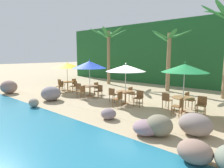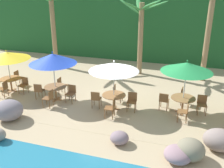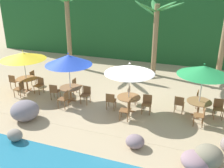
# 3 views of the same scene
# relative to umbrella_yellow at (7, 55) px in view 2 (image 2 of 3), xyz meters

# --- Properties ---
(ground_plane) EXTENTS (120.00, 120.00, 0.00)m
(ground_plane) POSITION_rel_umbrella_yellow_xyz_m (5.66, -0.05, -2.03)
(ground_plane) COLOR tan
(terrace_deck) EXTENTS (18.00, 5.20, 0.01)m
(terrace_deck) POSITION_rel_umbrella_yellow_xyz_m (5.66, -0.05, -2.03)
(terrace_deck) COLOR tan
(terrace_deck) RESTS_ON ground
(foliage_backdrop) EXTENTS (28.00, 2.40, 6.00)m
(foliage_backdrop) POSITION_rel_umbrella_yellow_xyz_m (5.66, 8.95, 0.97)
(foliage_backdrop) COLOR #1E5628
(foliage_backdrop) RESTS_ON ground
(rock_seawall) EXTENTS (17.52, 2.71, 0.98)m
(rock_seawall) POSITION_rel_umbrella_yellow_xyz_m (5.80, -3.18, -1.64)
(rock_seawall) COLOR gray
(rock_seawall) RESTS_ON ground
(umbrella_yellow) EXTENTS (2.44, 2.44, 2.33)m
(umbrella_yellow) POSITION_rel_umbrella_yellow_xyz_m (0.00, 0.00, 0.00)
(umbrella_yellow) COLOR silver
(umbrella_yellow) RESTS_ON ground
(dining_table_yellow) EXTENTS (1.10, 1.10, 0.74)m
(dining_table_yellow) POSITION_rel_umbrella_yellow_xyz_m (0.00, -0.00, -1.42)
(dining_table_yellow) COLOR olive
(dining_table_yellow) RESTS_ON ground
(chair_yellow_seaward) EXTENTS (0.47, 0.48, 0.87)m
(chair_yellow_seaward) POSITION_rel_umbrella_yellow_xyz_m (0.85, -0.02, -1.52)
(chair_yellow_seaward) COLOR brown
(chair_yellow_seaward) RESTS_ON ground
(chair_yellow_inland) EXTENTS (0.45, 0.44, 0.87)m
(chair_yellow_inland) POSITION_rel_umbrella_yellow_xyz_m (-0.13, 0.84, -1.52)
(chair_yellow_inland) COLOR brown
(chair_yellow_inland) RESTS_ON ground
(chair_yellow_right) EXTENTS (0.48, 0.47, 0.87)m
(chair_yellow_right) POSITION_rel_umbrella_yellow_xyz_m (0.20, -0.83, -1.52)
(chair_yellow_right) COLOR brown
(chair_yellow_right) RESTS_ON ground
(umbrella_blue) EXTENTS (2.32, 2.32, 2.55)m
(umbrella_blue) POSITION_rel_umbrella_yellow_xyz_m (2.95, -0.30, 0.17)
(umbrella_blue) COLOR silver
(umbrella_blue) RESTS_ON ground
(dining_table_blue) EXTENTS (1.10, 1.10, 0.74)m
(dining_table_blue) POSITION_rel_umbrella_yellow_xyz_m (2.95, -0.30, -1.42)
(dining_table_blue) COLOR olive
(dining_table_blue) RESTS_ON ground
(chair_blue_seaward) EXTENTS (0.45, 0.45, 0.87)m
(chair_blue_seaward) POSITION_rel_umbrella_yellow_xyz_m (3.80, -0.27, -1.52)
(chair_blue_seaward) COLOR brown
(chair_blue_seaward) RESTS_ON ground
(chair_blue_inland) EXTENTS (0.44, 0.44, 0.87)m
(chair_blue_inland) POSITION_rel_umbrella_yellow_xyz_m (2.82, 0.54, -1.52)
(chair_blue_inland) COLOR brown
(chair_blue_inland) RESTS_ON ground
(chair_blue_left) EXTENTS (0.48, 0.48, 0.87)m
(chair_blue_left) POSITION_rel_umbrella_yellow_xyz_m (2.12, -0.52, -1.52)
(chair_blue_left) COLOR brown
(chair_blue_left) RESTS_ON ground
(chair_blue_right) EXTENTS (0.44, 0.44, 0.87)m
(chair_blue_right) POSITION_rel_umbrella_yellow_xyz_m (3.07, -1.15, -1.52)
(chair_blue_right) COLOR brown
(chair_blue_right) RESTS_ON ground
(umbrella_white) EXTENTS (2.28, 2.28, 2.41)m
(umbrella_white) POSITION_rel_umbrella_yellow_xyz_m (6.08, -0.40, 0.07)
(umbrella_white) COLOR silver
(umbrella_white) RESTS_ON ground
(dining_table_white) EXTENTS (1.10, 1.10, 0.74)m
(dining_table_white) POSITION_rel_umbrella_yellow_xyz_m (6.08, -0.40, -1.42)
(dining_table_white) COLOR olive
(dining_table_white) RESTS_ON ground
(chair_white_seaward) EXTENTS (0.45, 0.45, 0.87)m
(chair_white_seaward) POSITION_rel_umbrella_yellow_xyz_m (6.92, -0.25, -1.52)
(chair_white_seaward) COLOR brown
(chair_white_seaward) RESTS_ON ground
(chair_white_inland) EXTENTS (0.45, 0.44, 0.87)m
(chair_white_inland) POSITION_rel_umbrella_yellow_xyz_m (5.95, 0.45, -1.52)
(chair_white_inland) COLOR brown
(chair_white_inland) RESTS_ON ground
(chair_white_left) EXTENTS (0.45, 0.46, 0.87)m
(chair_white_left) POSITION_rel_umbrella_yellow_xyz_m (5.24, -0.56, -1.52)
(chair_white_left) COLOR brown
(chair_white_left) RESTS_ON ground
(chair_white_right) EXTENTS (0.46, 0.45, 0.87)m
(chair_white_right) POSITION_rel_umbrella_yellow_xyz_m (6.23, -1.24, -1.52)
(chair_white_right) COLOR brown
(chair_white_right) RESTS_ON ground
(umbrella_green) EXTENTS (2.25, 2.25, 2.52)m
(umbrella_green) POSITION_rel_umbrella_yellow_xyz_m (9.19, 0.25, 0.17)
(umbrella_green) COLOR silver
(umbrella_green) RESTS_ON ground
(dining_table_green) EXTENTS (1.10, 1.10, 0.74)m
(dining_table_green) POSITION_rel_umbrella_yellow_xyz_m (9.19, 0.25, -1.42)
(dining_table_green) COLOR olive
(dining_table_green) RESTS_ON ground
(chair_green_seaward) EXTENTS (0.46, 0.46, 0.87)m
(chair_green_seaward) POSITION_rel_umbrella_yellow_xyz_m (10.03, 0.41, -1.52)
(chair_green_seaward) COLOR brown
(chair_green_seaward) RESTS_ON ground
(chair_green_inland) EXTENTS (0.47, 0.47, 0.87)m
(chair_green_inland) POSITION_rel_umbrella_yellow_xyz_m (9.20, 1.10, -1.52)
(chair_green_inland) COLOR brown
(chair_green_inland) RESTS_ON ground
(chair_green_left) EXTENTS (0.45, 0.46, 0.87)m
(chair_green_left) POSITION_rel_umbrella_yellow_xyz_m (8.34, 0.22, -1.52)
(chair_green_left) COLOR brown
(chair_green_left) RESTS_ON ground
(chair_green_right) EXTENTS (0.45, 0.44, 0.87)m
(chair_green_right) POSITION_rel_umbrella_yellow_xyz_m (9.32, -0.60, -1.52)
(chair_green_right) COLOR brown
(chair_green_right) RESTS_ON ground
(palm_tree_nearest) EXTENTS (3.66, 3.38, 5.36)m
(palm_tree_nearest) POSITION_rel_umbrella_yellow_xyz_m (0.08, 4.85, 1.66)
(palm_tree_nearest) COLOR olive
(palm_tree_nearest) RESTS_ON ground
(palm_tree_second) EXTENTS (3.13, 2.98, 4.71)m
(palm_tree_second) POSITION_rel_umbrella_yellow_xyz_m (6.17, 5.12, 1.21)
(palm_tree_second) COLOR olive
(palm_tree_second) RESTS_ON ground
(palm_tree_third) EXTENTS (3.70, 3.59, 6.02)m
(palm_tree_third) POSITION_rel_umbrella_yellow_xyz_m (10.09, 4.99, 2.17)
(palm_tree_third) COLOR olive
(palm_tree_third) RESTS_ON ground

